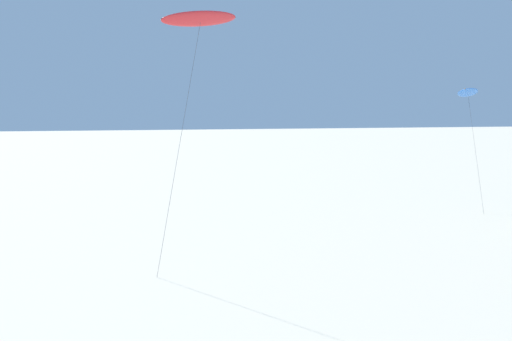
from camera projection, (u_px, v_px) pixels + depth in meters
flying_kite_0 at (201, 19)px, 29.19m from camera, size 4.84×4.72×13.92m
flying_kite_2 at (468, 93)px, 49.10m from camera, size 4.44×9.87×9.97m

